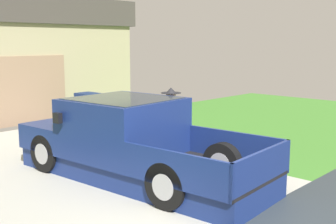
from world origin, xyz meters
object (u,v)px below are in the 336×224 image
object	(u,v)px
pickup_truck	(126,142)
wheeled_trash_bin	(88,108)
person_with_hat	(171,120)
handbag	(183,157)

from	to	relation	value
pickup_truck	wheeled_trash_bin	bearing A→B (deg)	57.14
person_with_hat	wheeled_trash_bin	distance (m)	5.38
pickup_truck	handbag	world-z (taller)	pickup_truck
person_with_hat	wheeled_trash_bin	world-z (taller)	person_with_hat
person_with_hat	handbag	distance (m)	0.90
pickup_truck	wheeled_trash_bin	size ratio (longest dim) A/B	5.21
person_with_hat	handbag	size ratio (longest dim) A/B	3.79
person_with_hat	wheeled_trash_bin	xyz separation A→B (m)	(1.52, 5.15, -0.43)
pickup_truck	person_with_hat	world-z (taller)	person_with_hat
pickup_truck	wheeled_trash_bin	xyz separation A→B (m)	(2.77, 5.07, -0.13)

